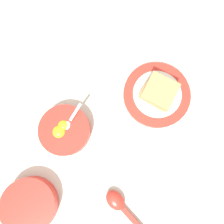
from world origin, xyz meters
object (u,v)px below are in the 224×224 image
object	(u,v)px
toast_plate	(157,95)
soup_spoon	(118,204)
congee_bowl	(29,205)
egg_bowl	(65,130)
toast_sandwich	(159,92)

from	to	relation	value
toast_plate	soup_spoon	distance (m)	0.31
soup_spoon	congee_bowl	xyz separation A→B (m)	(0.03, -0.23, 0.01)
toast_plate	congee_bowl	bearing A→B (deg)	-42.77
egg_bowl	congee_bowl	world-z (taller)	egg_bowl
soup_spoon	toast_sandwich	bearing A→B (deg)	165.34
toast_plate	toast_sandwich	bearing A→B (deg)	-5.81
toast_plate	egg_bowl	bearing A→B (deg)	-61.84
toast_plate	congee_bowl	world-z (taller)	congee_bowl
toast_sandwich	congee_bowl	xyz separation A→B (m)	(0.33, -0.30, -0.02)
egg_bowl	toast_plate	xyz separation A→B (m)	(-0.13, 0.24, -0.01)
egg_bowl	toast_sandwich	distance (m)	0.28
toast_sandwich	congee_bowl	bearing A→B (deg)	-42.98
egg_bowl	toast_sandwich	bearing A→B (deg)	117.68
soup_spoon	toast_plate	bearing A→B (deg)	165.41
egg_bowl	soup_spoon	xyz separation A→B (m)	(0.17, 0.16, -0.01)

